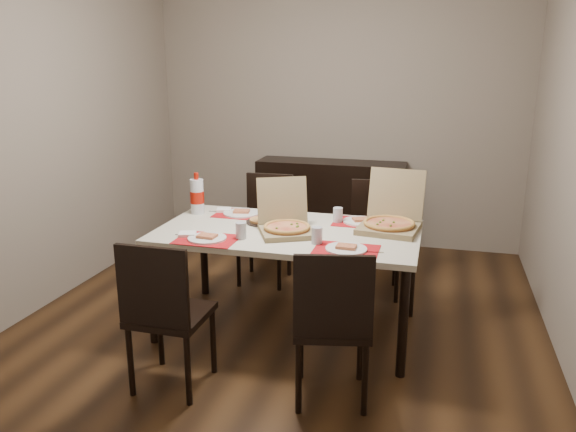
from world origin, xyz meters
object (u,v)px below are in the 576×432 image
(dining_table, at_px, (288,239))
(chair_far_left, at_px, (266,223))
(pizza_box_center, at_px, (286,225))
(soda_bottle, at_px, (197,196))
(sideboard, at_px, (330,204))
(chair_near_left, at_px, (165,310))
(chair_near_right, at_px, (332,320))
(dip_bowl, at_px, (300,222))
(chair_far_right, at_px, (375,232))

(dining_table, bearing_deg, chair_far_left, 115.95)
(pizza_box_center, height_order, soda_bottle, pizza_box_center)
(chair_far_left, bearing_deg, pizza_box_center, -65.42)
(soda_bottle, bearing_deg, sideboard, 67.35)
(chair_near_left, relative_size, chair_far_left, 1.00)
(pizza_box_center, bearing_deg, dining_table, 93.72)
(chair_near_right, height_order, pizza_box_center, pizza_box_center)
(soda_bottle, bearing_deg, pizza_box_center, -21.63)
(chair_near_right, xyz_separation_m, soda_bottle, (-1.27, 1.08, 0.37))
(dining_table, xyz_separation_m, dip_bowl, (0.05, 0.17, 0.08))
(dip_bowl, distance_m, soda_bottle, 0.85)
(sideboard, distance_m, pizza_box_center, 2.06)
(chair_far_left, height_order, soda_bottle, soda_bottle)
(chair_near_right, distance_m, pizza_box_center, 0.94)
(chair_near_right, relative_size, chair_far_left, 1.00)
(chair_near_right, relative_size, pizza_box_center, 1.84)
(dip_bowl, height_order, soda_bottle, soda_bottle)
(chair_near_right, xyz_separation_m, chair_far_right, (0.03, 1.73, 0.00))
(chair_near_right, distance_m, chair_far_right, 1.73)
(chair_far_right, distance_m, pizza_box_center, 1.13)
(dining_table, distance_m, soda_bottle, 0.85)
(pizza_box_center, xyz_separation_m, soda_bottle, (-0.79, 0.31, 0.08))
(chair_far_right, xyz_separation_m, pizza_box_center, (-0.51, -0.97, 0.30))
(chair_near_left, bearing_deg, sideboard, 82.28)
(chair_near_left, bearing_deg, chair_near_right, 7.38)
(chair_near_left, bearing_deg, pizza_box_center, 61.75)
(chair_near_right, relative_size, soda_bottle, 2.93)
(chair_near_left, height_order, pizza_box_center, pizza_box_center)
(dining_table, xyz_separation_m, soda_bottle, (-0.79, 0.25, 0.20))
(chair_far_left, xyz_separation_m, pizza_box_center, (0.45, -0.98, 0.30))
(dip_bowl, xyz_separation_m, soda_bottle, (-0.84, 0.08, 0.12))
(chair_near_left, height_order, chair_near_right, same)
(chair_near_left, xyz_separation_m, chair_far_left, (0.03, 1.87, 0.00))
(soda_bottle, bearing_deg, chair_near_left, -75.12)
(chair_near_right, distance_m, soda_bottle, 1.70)
(sideboard, height_order, chair_far_right, chair_far_right)
(sideboard, relative_size, dining_table, 0.83)
(sideboard, xyz_separation_m, soda_bottle, (-0.71, -1.71, 0.43))
(chair_far_right, relative_size, soda_bottle, 2.93)
(chair_near_right, distance_m, dip_bowl, 1.12)
(chair_far_left, xyz_separation_m, dip_bowl, (0.49, -0.75, 0.25))
(chair_far_right, bearing_deg, sideboard, 119.05)
(sideboard, height_order, dip_bowl, sideboard)
(dining_table, relative_size, chair_near_right, 1.94)
(sideboard, relative_size, dip_bowl, 14.64)
(chair_far_left, xyz_separation_m, chair_far_right, (0.96, -0.01, 0.00))
(pizza_box_center, distance_m, soda_bottle, 0.86)
(chair_far_right, distance_m, dip_bowl, 0.90)
(dip_bowl, bearing_deg, dining_table, -105.30)
(sideboard, height_order, chair_far_left, chair_far_left)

